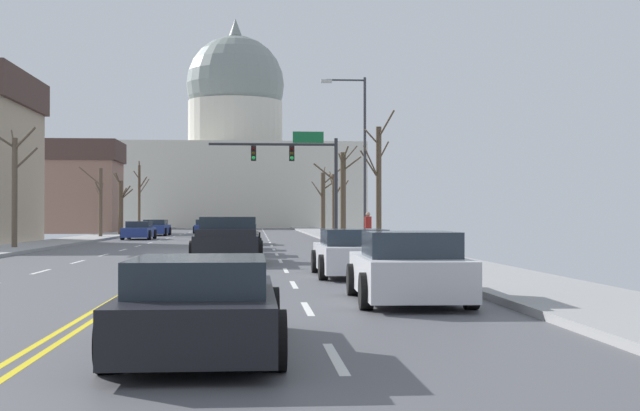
{
  "coord_description": "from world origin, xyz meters",
  "views": [
    {
      "loc": [
        2.59,
        -39.09,
        1.62
      ],
      "look_at": [
        7.36,
        24.21,
        2.32
      ],
      "focal_mm": 48.87,
      "sensor_mm": 36.0,
      "label": 1
    }
  ],
  "objects": [
    {
      "name": "ground",
      "position": [
        0.0,
        -0.0,
        0.02
      ],
      "size": [
        20.0,
        180.0,
        0.2
      ],
      "color": "#4F4F55"
    },
    {
      "name": "signal_gantry",
      "position": [
        5.37,
        14.21,
        4.84
      ],
      "size": [
        7.91,
        0.41,
        6.62
      ],
      "color": "#28282D",
      "rests_on": "ground"
    },
    {
      "name": "street_lamp_right",
      "position": [
        7.92,
        4.89,
        5.14
      ],
      "size": [
        2.31,
        0.24,
        8.51
      ],
      "color": "#333338",
      "rests_on": "ground"
    },
    {
      "name": "capitol_building",
      "position": [
        0.0,
        78.75,
        8.93
      ],
      "size": [
        33.05,
        22.65,
        28.24
      ],
      "color": "beige",
      "rests_on": "ground"
    },
    {
      "name": "sedan_near_00",
      "position": [
        1.89,
        9.28,
        0.53
      ],
      "size": [
        2.08,
        4.69,
        1.13
      ],
      "color": "#6B6056",
      "rests_on": "ground"
    },
    {
      "name": "sedan_near_01",
      "position": [
        1.58,
        2.06,
        0.6
      ],
      "size": [
        2.07,
        4.65,
        1.28
      ],
      "color": "navy",
      "rests_on": "ground"
    },
    {
      "name": "sedan_near_02",
      "position": [
        1.84,
        -3.69,
        0.6
      ],
      "size": [
        2.05,
        4.57,
        1.27
      ],
      "color": "silver",
      "rests_on": "ground"
    },
    {
      "name": "pickup_truck_near_03",
      "position": [
        1.68,
        -9.26,
        0.7
      ],
      "size": [
        2.36,
        5.22,
        1.56
      ],
      "color": "black",
      "rests_on": "ground"
    },
    {
      "name": "sedan_near_04",
      "position": [
        5.2,
        -16.16,
        0.6
      ],
      "size": [
        2.03,
        4.61,
        1.25
      ],
      "color": "silver",
      "rests_on": "ground"
    },
    {
      "name": "sedan_near_05",
      "position": [
        5.43,
        -23.11,
        0.61
      ],
      "size": [
        2.13,
        4.43,
        1.32
      ],
      "color": "silver",
      "rests_on": "ground"
    },
    {
      "name": "sedan_near_06",
      "position": [
        1.96,
        -28.75,
        0.54
      ],
      "size": [
        1.93,
        4.53,
        1.13
      ],
      "color": "black",
      "rests_on": "ground"
    },
    {
      "name": "sedan_oncoming_00",
      "position": [
        -5.11,
        19.8,
        0.57
      ],
      "size": [
        2.0,
        4.51,
        1.21
      ],
      "color": "navy",
      "rests_on": "ground"
    },
    {
      "name": "sedan_oncoming_01",
      "position": [
        -5.26,
        30.82,
        0.6
      ],
      "size": [
        2.19,
        4.69,
        1.26
      ],
      "color": "navy",
      "rests_on": "ground"
    },
    {
      "name": "sedan_oncoming_02",
      "position": [
        -1.82,
        39.52,
        0.57
      ],
      "size": [
        2.22,
        4.7,
        1.22
      ],
      "color": "navy",
      "rests_on": "ground"
    },
    {
      "name": "flank_building_00",
      "position": [
        -16.01,
        40.36,
        4.18
      ],
      "size": [
        13.17,
        6.74,
        8.25
      ],
      "color": "#8C6656",
      "rests_on": "ground"
    },
    {
      "name": "bare_tree_00",
      "position": [
        8.45,
        25.6,
        2.8
      ],
      "size": [
        2.31,
        1.82,
        5.36
      ],
      "color": "#4C3D2D",
      "rests_on": "ground"
    },
    {
      "name": "bare_tree_01",
      "position": [
        -8.17,
        22.62,
        2.69
      ],
      "size": [
        1.58,
        2.51,
        4.86
      ],
      "color": "brown",
      "rests_on": "ground"
    },
    {
      "name": "bare_tree_02",
      "position": [
        8.11,
        30.39,
        2.73
      ],
      "size": [
        2.44,
        1.75,
        5.43
      ],
      "color": "#4C3D2D",
      "rests_on": "ground"
    },
    {
      "name": "bare_tree_03",
      "position": [
        -8.46,
        1.97,
        3.04
      ],
      "size": [
        2.46,
        1.97,
        5.58
      ],
      "color": "brown",
      "rests_on": "ground"
    },
    {
      "name": "bare_tree_04",
      "position": [
        8.5,
        18.49,
        3.14
      ],
      "size": [
        1.53,
        2.6,
        6.01
      ],
      "color": "#4C3D2D",
      "rests_on": "ground"
    },
    {
      "name": "bare_tree_05",
      "position": [
        -7.8,
        29.6,
        2.46
      ],
      "size": [
        1.67,
        2.22,
        4.79
      ],
      "color": "#4C3D2D",
      "rests_on": "ground"
    },
    {
      "name": "bare_tree_06",
      "position": [
        8.96,
        5.3,
        3.37
      ],
      "size": [
        1.6,
        1.73,
        6.75
      ],
      "color": "#4C3D2D",
      "rests_on": "ground"
    },
    {
      "name": "bare_tree_07",
      "position": [
        -8.73,
        47.71,
        3.61
      ],
      "size": [
        1.48,
        1.57,
        6.77
      ],
      "color": "#4C3D2D",
      "rests_on": "ground"
    },
    {
      "name": "pedestrian_00",
      "position": [
        8.12,
        3.02,
        1.04
      ],
      "size": [
        0.35,
        0.34,
        1.63
      ],
      "color": "black",
      "rests_on": "ground"
    },
    {
      "name": "bicycle_parked",
      "position": [
        7.67,
        3.6,
        0.49
      ],
      "size": [
        0.12,
        1.77,
        0.85
      ],
      "color": "black",
      "rests_on": "ground"
    }
  ]
}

